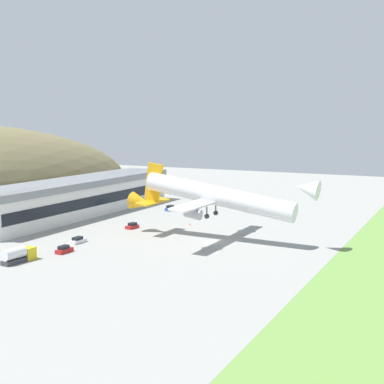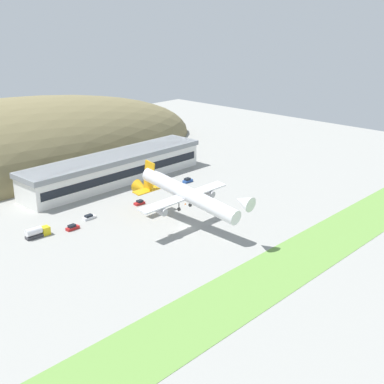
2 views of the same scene
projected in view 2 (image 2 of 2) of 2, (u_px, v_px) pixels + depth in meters
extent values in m
plane|color=gray|center=(185.00, 228.00, 160.91)|extent=(334.03, 334.03, 0.00)
cube|color=#669342|center=(286.00, 266.00, 137.64)|extent=(300.63, 17.64, 0.08)
cube|color=white|center=(115.00, 168.00, 201.65)|extent=(75.83, 14.04, 10.59)
cube|color=gray|center=(114.00, 157.00, 200.22)|extent=(77.03, 15.24, 1.91)
cube|color=black|center=(127.00, 174.00, 197.26)|extent=(72.80, 0.16, 2.97)
cylinder|color=silver|center=(189.00, 195.00, 158.44)|extent=(4.45, 36.64, 9.54)
cone|color=silver|center=(244.00, 202.00, 144.30)|extent=(4.36, 5.46, 5.01)
cone|color=orange|center=(142.00, 189.00, 172.88)|extent=(4.36, 6.34, 5.13)
cube|color=orange|center=(149.00, 176.00, 168.91)|extent=(0.50, 5.28, 9.81)
cube|color=orange|center=(149.00, 189.00, 170.60)|extent=(11.57, 3.13, 0.80)
cube|color=silver|center=(185.00, 196.00, 159.94)|extent=(34.55, 3.63, 0.95)
cylinder|color=#9E9EA3|center=(161.00, 211.00, 152.94)|extent=(2.30, 3.89, 2.79)
cylinder|color=#9E9EA3|center=(209.00, 193.00, 167.23)|extent=(2.30, 3.89, 2.79)
cylinder|color=#2D2D2D|center=(179.00, 206.00, 159.02)|extent=(0.28, 0.28, 2.20)
cylinder|color=#2D2D2D|center=(179.00, 209.00, 159.38)|extent=(0.45, 1.10, 1.10)
cylinder|color=#2D2D2D|center=(190.00, 202.00, 162.39)|extent=(0.28, 0.28, 2.20)
cylinder|color=#2D2D2D|center=(190.00, 205.00, 162.76)|extent=(0.45, 1.10, 1.10)
cylinder|color=#2D2D2D|center=(221.00, 209.00, 150.70)|extent=(0.22, 0.22, 1.98)
cylinder|color=#2D2D2D|center=(221.00, 212.00, 151.03)|extent=(0.30, 0.82, 0.82)
cube|color=#B21E1E|center=(139.00, 203.00, 180.01)|extent=(3.77, 2.09, 0.81)
cube|color=black|center=(140.00, 201.00, 179.88)|extent=(2.11, 1.69, 0.67)
cube|color=silver|center=(89.00, 218.00, 167.81)|extent=(4.38, 1.69, 0.79)
cube|color=black|center=(89.00, 216.00, 167.42)|extent=(2.41, 1.43, 0.65)
cube|color=#264C99|center=(188.00, 181.00, 202.80)|extent=(4.01, 1.85, 0.92)
cube|color=black|center=(187.00, 179.00, 202.38)|extent=(2.21, 1.56, 0.76)
cube|color=#B21E1E|center=(73.00, 228.00, 159.84)|extent=(4.09, 1.66, 0.87)
cube|color=black|center=(72.00, 226.00, 159.44)|extent=(2.25, 1.41, 0.71)
cube|color=gold|center=(45.00, 231.00, 156.08)|extent=(2.46, 2.48, 2.48)
cube|color=black|center=(49.00, 228.00, 156.69)|extent=(0.22, 1.97, 1.09)
cube|color=#38383D|center=(34.00, 236.00, 154.03)|extent=(5.02, 2.43, 0.90)
cylinder|color=silver|center=(34.00, 232.00, 153.52)|extent=(4.79, 2.53, 2.21)
cube|color=orange|center=(185.00, 204.00, 180.15)|extent=(0.52, 0.52, 0.03)
cone|color=orange|center=(185.00, 204.00, 180.06)|extent=(0.40, 0.40, 0.55)
cube|color=orange|center=(198.00, 191.00, 193.25)|extent=(0.52, 0.52, 0.03)
cone|color=orange|center=(198.00, 190.00, 193.16)|extent=(0.40, 0.40, 0.55)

